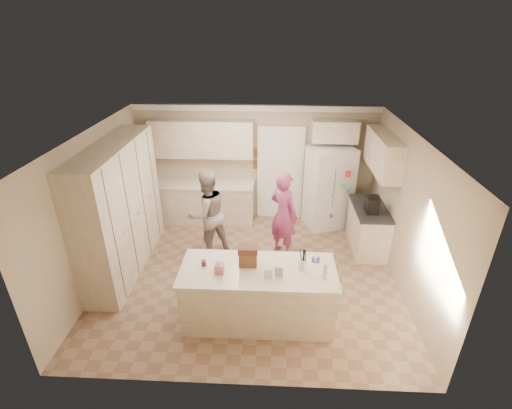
{
  "coord_description": "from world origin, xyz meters",
  "views": [
    {
      "loc": [
        0.38,
        -5.49,
        4.17
      ],
      "look_at": [
        0.1,
        0.35,
        1.25
      ],
      "focal_mm": 26.0,
      "sensor_mm": 36.0,
      "label": 1
    }
  ],
  "objects_px": {
    "refrigerator": "(329,188)",
    "tissue_box": "(219,268)",
    "teen_girl": "(284,215)",
    "utensil_crock": "(303,264)",
    "teen_boy": "(207,213)",
    "coffee_maker": "(372,205)",
    "dollhouse_body": "(248,259)",
    "island_base": "(258,295)"
  },
  "relations": [
    {
      "from": "teen_girl",
      "to": "dollhouse_body",
      "type": "bearing_deg",
      "value": 114.1
    },
    {
      "from": "tissue_box",
      "to": "coffee_maker",
      "type": "bearing_deg",
      "value": 37.57
    },
    {
      "from": "island_base",
      "to": "tissue_box",
      "type": "height_order",
      "value": "tissue_box"
    },
    {
      "from": "coffee_maker",
      "to": "teen_boy",
      "type": "relative_size",
      "value": 0.17
    },
    {
      "from": "dollhouse_body",
      "to": "teen_boy",
      "type": "xyz_separation_m",
      "value": [
        -0.9,
        1.7,
        -0.17
      ]
    },
    {
      "from": "coffee_maker",
      "to": "dollhouse_body",
      "type": "distance_m",
      "value": 2.84
    },
    {
      "from": "utensil_crock",
      "to": "dollhouse_body",
      "type": "bearing_deg",
      "value": 176.42
    },
    {
      "from": "island_base",
      "to": "utensil_crock",
      "type": "relative_size",
      "value": 14.67
    },
    {
      "from": "island_base",
      "to": "coffee_maker",
      "type": "bearing_deg",
      "value": 42.83
    },
    {
      "from": "refrigerator",
      "to": "teen_girl",
      "type": "xyz_separation_m",
      "value": [
        -1.0,
        -1.21,
        -0.04
      ]
    },
    {
      "from": "refrigerator",
      "to": "utensil_crock",
      "type": "bearing_deg",
      "value": -123.47
    },
    {
      "from": "refrigerator",
      "to": "teen_boy",
      "type": "relative_size",
      "value": 1.04
    },
    {
      "from": "teen_boy",
      "to": "teen_girl",
      "type": "xyz_separation_m",
      "value": [
        1.46,
        0.04,
        -0.01
      ]
    },
    {
      "from": "coffee_maker",
      "to": "teen_girl",
      "type": "bearing_deg",
      "value": -177.78
    },
    {
      "from": "utensil_crock",
      "to": "teen_boy",
      "type": "xyz_separation_m",
      "value": [
        -1.7,
        1.75,
        -0.14
      ]
    },
    {
      "from": "refrigerator",
      "to": "dollhouse_body",
      "type": "distance_m",
      "value": 3.33
    },
    {
      "from": "dollhouse_body",
      "to": "teen_girl",
      "type": "relative_size",
      "value": 0.15
    },
    {
      "from": "tissue_box",
      "to": "utensil_crock",
      "type": "bearing_deg",
      "value": 7.13
    },
    {
      "from": "tissue_box",
      "to": "teen_girl",
      "type": "bearing_deg",
      "value": 63.69
    },
    {
      "from": "teen_boy",
      "to": "tissue_box",
      "type": "bearing_deg",
      "value": 67.19
    },
    {
      "from": "teen_boy",
      "to": "refrigerator",
      "type": "bearing_deg",
      "value": 169.27
    },
    {
      "from": "refrigerator",
      "to": "island_base",
      "type": "distance_m",
      "value": 3.38
    },
    {
      "from": "coffee_maker",
      "to": "tissue_box",
      "type": "distance_m",
      "value": 3.28
    },
    {
      "from": "utensil_crock",
      "to": "dollhouse_body",
      "type": "height_order",
      "value": "dollhouse_body"
    },
    {
      "from": "utensil_crock",
      "to": "tissue_box",
      "type": "relative_size",
      "value": 1.07
    },
    {
      "from": "tissue_box",
      "to": "island_base",
      "type": "bearing_deg",
      "value": 10.3
    },
    {
      "from": "tissue_box",
      "to": "teen_girl",
      "type": "relative_size",
      "value": 0.08
    },
    {
      "from": "refrigerator",
      "to": "utensil_crock",
      "type": "xyz_separation_m",
      "value": [
        -0.76,
        -2.99,
        0.1
      ]
    },
    {
      "from": "island_base",
      "to": "dollhouse_body",
      "type": "bearing_deg",
      "value": 146.31
    },
    {
      "from": "dollhouse_body",
      "to": "teen_boy",
      "type": "bearing_deg",
      "value": 118.03
    },
    {
      "from": "utensil_crock",
      "to": "dollhouse_body",
      "type": "xyz_separation_m",
      "value": [
        -0.8,
        0.05,
        0.04
      ]
    },
    {
      "from": "refrigerator",
      "to": "tissue_box",
      "type": "height_order",
      "value": "refrigerator"
    },
    {
      "from": "teen_girl",
      "to": "teen_boy",
      "type": "bearing_deg",
      "value": 43.5
    },
    {
      "from": "tissue_box",
      "to": "teen_girl",
      "type": "distance_m",
      "value": 2.16
    },
    {
      "from": "refrigerator",
      "to": "teen_boy",
      "type": "bearing_deg",
      "value": -172.38
    },
    {
      "from": "dollhouse_body",
      "to": "tissue_box",
      "type": "bearing_deg",
      "value": -153.43
    },
    {
      "from": "tissue_box",
      "to": "dollhouse_body",
      "type": "height_order",
      "value": "dollhouse_body"
    },
    {
      "from": "coffee_maker",
      "to": "island_base",
      "type": "distance_m",
      "value": 2.87
    },
    {
      "from": "teen_boy",
      "to": "coffee_maker",
      "type": "bearing_deg",
      "value": 144.28
    },
    {
      "from": "coffee_maker",
      "to": "teen_boy",
      "type": "bearing_deg",
      "value": -178.07
    },
    {
      "from": "utensil_crock",
      "to": "teen_girl",
      "type": "distance_m",
      "value": 1.81
    },
    {
      "from": "refrigerator",
      "to": "tissue_box",
      "type": "distance_m",
      "value": 3.7
    }
  ]
}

